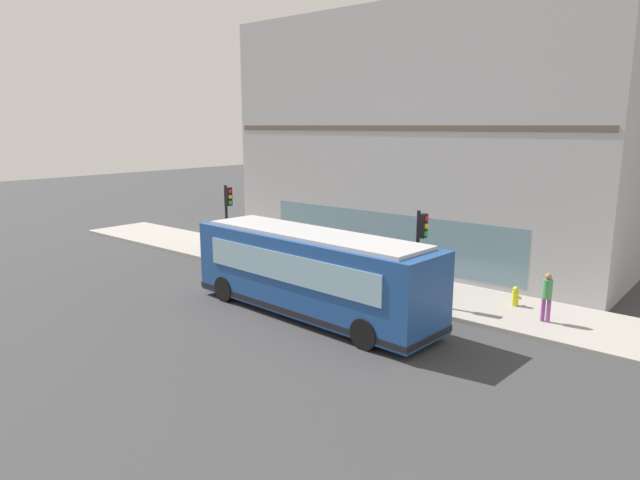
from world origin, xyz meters
name	(u,v)px	position (x,y,z in m)	size (l,w,h in m)	color
ground	(286,306)	(0.00, 0.00, 0.00)	(120.00, 120.00, 0.00)	#38383A
sidewalk_curb	(358,279)	(4.66, 0.00, 0.07)	(4.11, 40.00, 0.15)	#9E9991
building_corner	(437,140)	(11.38, 0.00, 6.04)	(9.40, 19.19, 12.09)	#A8A8AD
city_bus_nearside	(311,273)	(-0.10, -1.36, 1.55)	(3.09, 10.16, 3.07)	#1E478C
traffic_light_near_corner	(421,239)	(3.18, -3.91, 2.62)	(0.32, 0.49, 3.54)	black
traffic_light_down_block	(228,208)	(3.19, 6.92, 2.76)	(0.32, 0.49, 3.74)	black
fire_hydrant	(515,296)	(5.25, -6.83, 0.51)	(0.35, 0.35, 0.74)	gold
pedestrian_walking_along_curb	(335,249)	(5.48, 1.96, 1.02)	(0.32, 0.32, 1.54)	#99994C
pedestrian_near_building_entrance	(547,294)	(4.21, -8.27, 1.14)	(0.32, 0.32, 1.72)	#8C3F8C
pedestrian_near_hydrant	(252,235)	(5.09, 7.25, 1.09)	(0.32, 0.32, 1.64)	#B23338
newspaper_vending_box	(266,256)	(3.53, 4.63, 0.60)	(0.44, 0.42, 0.90)	#197233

